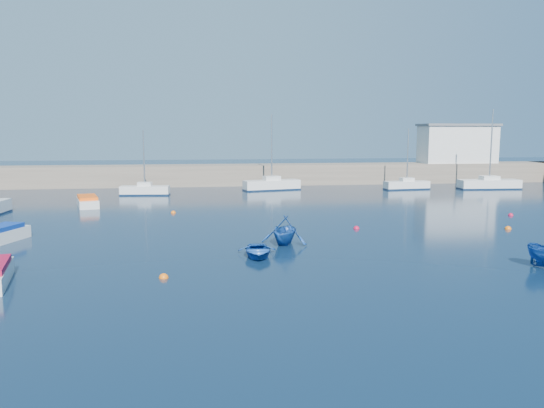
{
  "coord_description": "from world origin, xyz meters",
  "views": [
    {
      "loc": [
        -5.12,
        -22.47,
        6.83
      ],
      "look_at": [
        0.18,
        15.44,
        1.6
      ],
      "focal_mm": 35.0,
      "sensor_mm": 36.0,
      "label": 1
    }
  ],
  "objects": [
    {
      "name": "buoy_3",
      "position": [
        -7.27,
        22.56,
        0.0
      ],
      "size": [
        0.42,
        0.42,
        0.42
      ],
      "primitive_type": "sphere",
      "color": "orange",
      "rests_on": "ground"
    },
    {
      "name": "back_wall",
      "position": [
        0.0,
        46.0,
        1.3
      ],
      "size": [
        96.0,
        4.5,
        2.6
      ],
      "primitive_type": "cube",
      "color": "#756859",
      "rests_on": "ground"
    },
    {
      "name": "sailboat_7",
      "position": [
        19.51,
        37.6,
        0.56
      ],
      "size": [
        5.52,
        2.03,
        7.21
      ],
      "rotation": [
        0.0,
        0.0,
        1.67
      ],
      "color": "silver",
      "rests_on": "ground"
    },
    {
      "name": "buoy_1",
      "position": [
        5.93,
        13.32,
        0.0
      ],
      "size": [
        0.43,
        0.43,
        0.43
      ],
      "primitive_type": "sphere",
      "color": "red",
      "rests_on": "ground"
    },
    {
      "name": "sailboat_5",
      "position": [
        -10.89,
        36.04,
        0.56
      ],
      "size": [
        5.34,
        1.98,
        7.0
      ],
      "rotation": [
        0.0,
        0.0,
        1.47
      ],
      "color": "silver",
      "rests_on": "ground"
    },
    {
      "name": "dinghy_center",
      "position": [
        -1.96,
        5.89,
        0.32
      ],
      "size": [
        2.38,
        3.2,
        0.63
      ],
      "primitive_type": "imported",
      "rotation": [
        0.0,
        0.0,
        -0.07
      ],
      "color": "#154395",
      "rests_on": "ground"
    },
    {
      "name": "sailboat_8",
      "position": [
        29.53,
        36.71,
        0.63
      ],
      "size": [
        7.34,
        2.37,
        9.47
      ],
      "rotation": [
        0.0,
        0.0,
        1.52
      ],
      "color": "silver",
      "rests_on": "ground"
    },
    {
      "name": "dinghy_left",
      "position": [
        0.06,
        9.0,
        0.86
      ],
      "size": [
        3.83,
        4.08,
        1.73
      ],
      "primitive_type": "imported",
      "rotation": [
        0.0,
        0.0,
        -0.38
      ],
      "color": "#154395",
      "rests_on": "ground"
    },
    {
      "name": "harbor_office",
      "position": [
        30.0,
        46.0,
        5.1
      ],
      "size": [
        10.0,
        4.0,
        5.0
      ],
      "primitive_type": "cube",
      "color": "silver",
      "rests_on": "back_wall"
    },
    {
      "name": "buoy_4",
      "position": [
        20.27,
        17.38,
        0.0
      ],
      "size": [
        0.41,
        0.41,
        0.41
      ],
      "primitive_type": "sphere",
      "color": "red",
      "rests_on": "ground"
    },
    {
      "name": "buoy_2",
      "position": [
        16.52,
        11.72,
        0.0
      ],
      "size": [
        0.46,
        0.46,
        0.46
      ],
      "primitive_type": "sphere",
      "color": "orange",
      "rests_on": "ground"
    },
    {
      "name": "sailboat_6",
      "position": [
        3.45,
        39.15,
        0.66
      ],
      "size": [
        6.91,
        3.29,
        8.84
      ],
      "rotation": [
        0.0,
        0.0,
        1.79
      ],
      "color": "silver",
      "rests_on": "ground"
    },
    {
      "name": "ground",
      "position": [
        0.0,
        0.0,
        0.0
      ],
      "size": [
        220.0,
        220.0,
        0.0
      ],
      "primitive_type": "plane",
      "color": "#0C2036",
      "rests_on": "ground"
    },
    {
      "name": "motorboat_2",
      "position": [
        -15.3,
        27.86,
        0.46
      ],
      "size": [
        2.88,
        5.06,
        0.99
      ],
      "rotation": [
        0.0,
        0.0,
        0.27
      ],
      "color": "silver",
      "rests_on": "ground"
    },
    {
      "name": "buoy_0",
      "position": [
        -6.82,
        2.22,
        0.0
      ],
      "size": [
        0.45,
        0.45,
        0.45
      ],
      "primitive_type": "sphere",
      "color": "orange",
      "rests_on": "ground"
    }
  ]
}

